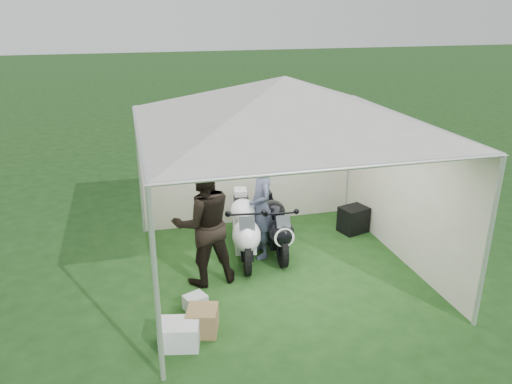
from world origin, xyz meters
TOP-DOWN VIEW (x-y plane):
  - ground at (0.00, 0.00)m, footprint 80.00×80.00m
  - canopy_tent at (-0.00, 0.03)m, footprint 5.66×5.66m
  - motorcycle_white at (-0.45, 0.60)m, footprint 0.62×1.94m
  - motorcycle_black at (0.09, 0.64)m, footprint 0.47×1.78m
  - paddock_stand at (0.14, 1.45)m, footprint 0.38×0.25m
  - person_dark_jacket at (-1.20, -0.01)m, footprint 1.01×0.83m
  - person_blue_jacket at (-0.17, 0.59)m, footprint 0.41×0.62m
  - equipment_box at (1.70, 1.04)m, footprint 0.56×0.49m
  - crate_0 at (-1.75, -1.45)m, footprint 0.55×0.47m
  - crate_1 at (-1.44, -1.25)m, footprint 0.47×0.47m
  - crate_2 at (-1.46, -0.73)m, footprint 0.36×0.33m

SIDE VIEW (x-z plane):
  - ground at x=0.00m, z-range 0.00..0.00m
  - crate_2 at x=-1.46m, z-range 0.00..0.21m
  - paddock_stand at x=0.14m, z-range 0.00..0.27m
  - crate_0 at x=-1.75m, z-range 0.00..0.32m
  - crate_1 at x=-1.44m, z-range 0.00..0.34m
  - equipment_box at x=1.70m, z-range 0.00..0.47m
  - motorcycle_black at x=0.09m, z-range 0.05..0.93m
  - motorcycle_white at x=-0.45m, z-range 0.06..1.02m
  - person_blue_jacket at x=-0.17m, z-range 0.00..1.70m
  - person_dark_jacket at x=-1.20m, z-range 0.00..1.90m
  - canopy_tent at x=0.00m, z-range 1.08..4.08m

